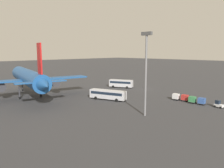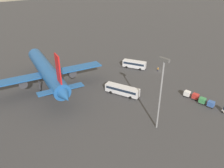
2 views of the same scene
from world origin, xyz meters
name	(u,v)px [view 1 (image 1 of 2)]	position (x,y,z in m)	size (l,w,h in m)	color
ground_plane	(147,89)	(0.00, 0.00, 0.00)	(600.00, 600.00, 0.00)	#38383A
airplane	(29,78)	(18.24, 42.55, 6.77)	(46.93, 40.13, 17.99)	#1E5193
shuttle_bus_near	(121,83)	(9.50, 5.62, 2.01)	(10.39, 6.65, 3.38)	silver
shuttle_bus_far	(108,94)	(-3.56, 26.17, 1.92)	(12.45, 6.50, 3.19)	silver
baggage_tug	(219,104)	(-32.82, 10.99, 0.94)	(2.58, 1.97, 2.10)	white
worker_person	(145,87)	(0.34, 0.63, 0.87)	(0.38, 0.38, 1.74)	#1E1E2D
cargo_cart_blue	(202,101)	(-28.10, 11.17, 1.19)	(2.13, 1.84, 2.06)	#38383D
cargo_cart_green	(192,99)	(-25.24, 11.23, 1.19)	(2.13, 1.84, 2.06)	#38383D
cargo_cart_red	(185,98)	(-22.39, 10.44, 1.19)	(2.13, 1.84, 2.06)	#38383D
cargo_cart_white	(176,96)	(-19.53, 10.79, 1.19)	(2.13, 1.84, 2.06)	#38383D
light_pole	(146,66)	(-22.78, 31.94, 12.20)	(2.80, 0.70, 20.25)	slate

